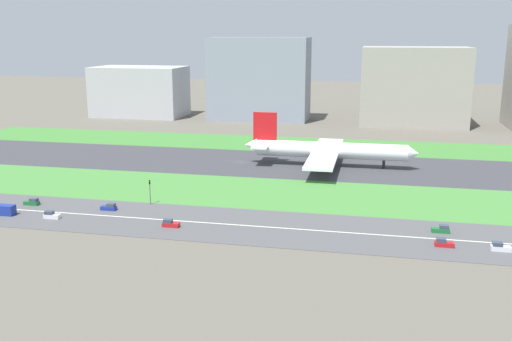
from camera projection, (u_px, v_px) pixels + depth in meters
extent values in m
plane|color=#5B564C|center=(241.00, 162.00, 221.45)|extent=(800.00, 800.00, 0.00)
cube|color=#38383D|center=(241.00, 162.00, 221.44)|extent=(280.00, 46.00, 0.10)
cube|color=#3D7A33|center=(262.00, 143.00, 260.44)|extent=(280.00, 36.00, 0.10)
cube|color=#427F38|center=(211.00, 190.00, 182.45)|extent=(280.00, 36.00, 0.10)
cube|color=#4C4C4F|center=(177.00, 221.00, 152.01)|extent=(280.00, 28.00, 0.10)
cube|color=silver|center=(177.00, 221.00, 151.99)|extent=(266.00, 0.50, 0.01)
cylinder|color=white|center=(331.00, 150.00, 212.99)|extent=(56.00, 6.00, 6.00)
cone|color=white|center=(414.00, 154.00, 206.91)|extent=(4.00, 5.70, 5.70)
cone|color=white|center=(251.00, 145.00, 218.97)|extent=(5.00, 5.40, 5.40)
cube|color=red|center=(265.00, 127.00, 216.18)|extent=(9.00, 0.80, 11.00)
cube|color=white|center=(262.00, 145.00, 218.02)|extent=(6.00, 16.00, 0.60)
cube|color=white|center=(329.00, 146.00, 227.94)|extent=(10.00, 26.00, 1.00)
cylinder|color=gray|center=(330.00, 154.00, 222.54)|extent=(5.00, 3.20, 3.20)
cube|color=white|center=(321.00, 162.00, 199.40)|extent=(10.00, 26.00, 1.00)
cylinder|color=gray|center=(325.00, 164.00, 205.42)|extent=(5.00, 3.20, 3.20)
cylinder|color=black|center=(384.00, 165.00, 210.09)|extent=(1.00, 1.00, 3.20)
cylinder|color=black|center=(321.00, 160.00, 218.20)|extent=(1.00, 1.00, 3.20)
cylinder|color=black|center=(319.00, 164.00, 211.54)|extent=(1.00, 1.00, 3.20)
cube|color=silver|center=(501.00, 248.00, 130.88)|extent=(4.40, 1.80, 1.10)
cube|color=#333D4C|center=(498.00, 244.00, 130.81)|extent=(2.20, 1.66, 0.90)
cube|color=navy|center=(109.00, 208.00, 161.09)|extent=(4.40, 1.80, 1.10)
cube|color=#333D4C|center=(111.00, 205.00, 160.69)|extent=(2.20, 1.66, 0.90)
cube|color=#19662D|center=(32.00, 203.00, 166.00)|extent=(4.40, 1.80, 1.10)
cube|color=#333D4C|center=(34.00, 200.00, 165.60)|extent=(2.20, 1.66, 0.90)
cube|color=#19662D|center=(440.00, 230.00, 142.89)|extent=(4.40, 1.80, 1.10)
cube|color=#333D4C|center=(444.00, 227.00, 142.50)|extent=(2.20, 1.66, 0.90)
cube|color=navy|center=(0.00, 210.00, 156.91)|extent=(8.40, 2.50, 2.80)
cube|color=silver|center=(52.00, 216.00, 153.92)|extent=(4.40, 1.80, 1.10)
cube|color=#333D4C|center=(49.00, 213.00, 153.84)|extent=(2.20, 1.66, 0.90)
cube|color=#B2191E|center=(171.00, 225.00, 147.07)|extent=(4.40, 1.80, 1.10)
cube|color=#333D4C|center=(168.00, 221.00, 146.99)|extent=(2.20, 1.66, 0.90)
cube|color=#B2191E|center=(444.00, 244.00, 133.40)|extent=(4.40, 1.80, 1.10)
cube|color=#333D4C|center=(441.00, 240.00, 133.33)|extent=(2.20, 1.66, 0.90)
cylinder|color=#4C4C51|center=(150.00, 194.00, 166.25)|extent=(0.24, 0.24, 6.00)
cube|color=black|center=(150.00, 182.00, 165.41)|extent=(0.36, 0.36, 1.20)
sphere|color=#19D826|center=(149.00, 181.00, 165.15)|extent=(0.24, 0.24, 0.24)
cube|color=#B2B2B7|center=(140.00, 91.00, 344.67)|extent=(53.44, 31.54, 29.47)
cube|color=gray|center=(259.00, 79.00, 327.74)|extent=(56.56, 26.42, 46.72)
cube|color=#9E998E|center=(414.00, 86.00, 310.88)|extent=(56.07, 36.50, 41.80)
cylinder|color=silver|center=(267.00, 100.00, 375.32)|extent=(20.62, 20.62, 12.90)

